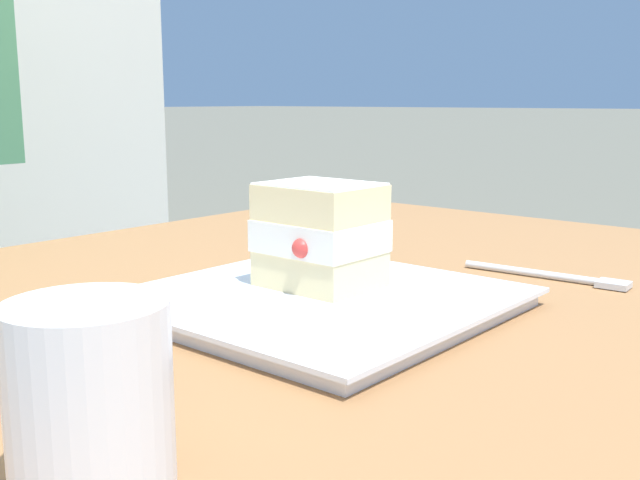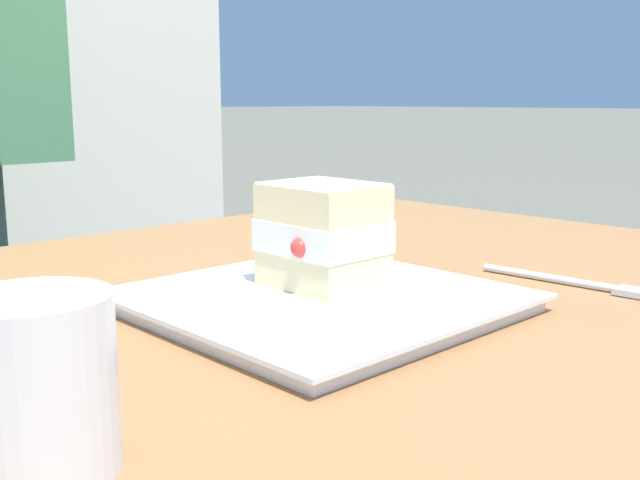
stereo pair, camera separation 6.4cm
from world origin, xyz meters
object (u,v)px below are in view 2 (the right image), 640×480
object	(u,v)px
patio_table	(557,448)
coffee_cup	(36,383)
dessert_fork	(573,282)
dessert_plate	(320,301)
cake_slice	(323,235)

from	to	relation	value
patio_table	coffee_cup	size ratio (longest dim) A/B	14.93
patio_table	dessert_fork	bearing A→B (deg)	115.59
dessert_plate	cake_slice	size ratio (longest dim) A/B	2.94
dessert_fork	dessert_plate	bearing A→B (deg)	-114.73
coffee_cup	cake_slice	bearing A→B (deg)	112.00
dessert_plate	cake_slice	xyz separation A→B (m)	(-0.02, 0.02, 0.05)
patio_table	coffee_cup	xyz separation A→B (m)	(-0.07, -0.38, 0.14)
patio_table	dessert_plate	distance (m)	0.23
patio_table	coffee_cup	world-z (taller)	coffee_cup
cake_slice	dessert_fork	world-z (taller)	cake_slice
patio_table	dessert_fork	distance (m)	0.20
patio_table	dessert_plate	world-z (taller)	dessert_plate
dessert_fork	cake_slice	bearing A→B (deg)	-119.81
cake_slice	dessert_fork	distance (m)	0.26
dessert_plate	dessert_fork	size ratio (longest dim) A/B	1.70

